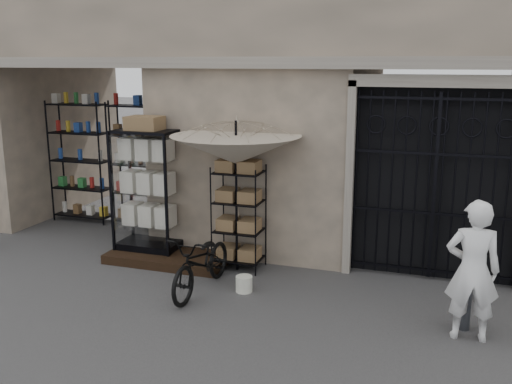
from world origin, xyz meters
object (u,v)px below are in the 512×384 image
(steel_bollard, at_px, (466,302))
(shopkeeper, at_px, (466,338))
(market_umbrella, at_px, (236,142))
(bicycle, at_px, (203,291))
(wire_rack, at_px, (239,219))
(white_bucket, at_px, (244,284))
(display_cabinet, at_px, (147,196))

(steel_bollard, relative_size, shopkeeper, 0.42)
(steel_bollard, xyz_separation_m, shopkeeper, (0.03, -0.23, -0.36))
(market_umbrella, height_order, bicycle, market_umbrella)
(market_umbrella, bearing_deg, bicycle, -99.40)
(wire_rack, height_order, steel_bollard, wire_rack)
(wire_rack, height_order, bicycle, wire_rack)
(white_bucket, bearing_deg, market_umbrella, 117.01)
(wire_rack, height_order, white_bucket, wire_rack)
(steel_bollard, bearing_deg, shopkeeper, -82.77)
(display_cabinet, distance_m, market_umbrella, 1.94)
(bicycle, bearing_deg, display_cabinet, 145.73)
(display_cabinet, bearing_deg, bicycle, -27.84)
(wire_rack, bearing_deg, market_umbrella, -77.45)
(wire_rack, relative_size, white_bucket, 6.91)
(display_cabinet, xyz_separation_m, steel_bollard, (5.07, -1.19, -0.70))
(display_cabinet, distance_m, bicycle, 2.14)
(display_cabinet, distance_m, white_bucket, 2.45)
(white_bucket, bearing_deg, bicycle, -162.32)
(bicycle, relative_size, steel_bollard, 2.35)
(wire_rack, xyz_separation_m, bicycle, (-0.17, -1.08, -0.82))
(white_bucket, height_order, steel_bollard, steel_bollard)
(market_umbrella, distance_m, steel_bollard, 3.97)
(display_cabinet, bearing_deg, market_umbrella, 4.54)
(market_umbrella, distance_m, shopkeeper, 4.22)
(wire_rack, xyz_separation_m, white_bucket, (0.41, -0.90, -0.71))
(display_cabinet, height_order, wire_rack, display_cabinet)
(display_cabinet, xyz_separation_m, bicycle, (1.48, -1.12, -1.06))
(display_cabinet, relative_size, bicycle, 1.29)
(market_umbrella, bearing_deg, display_cabinet, 175.27)
(bicycle, height_order, shopkeeper, bicycle)
(white_bucket, bearing_deg, display_cabinet, 155.44)
(market_umbrella, relative_size, steel_bollard, 3.98)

